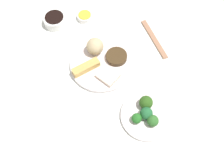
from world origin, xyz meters
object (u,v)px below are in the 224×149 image
object	(u,v)px
sauce_ramekin_hot_mustard	(85,17)
chopsticks_pair	(154,39)
soy_sauce_bowl	(55,20)
broccoli_plate	(147,116)
main_plate	(102,65)

from	to	relation	value
sauce_ramekin_hot_mustard	chopsticks_pair	bearing A→B (deg)	40.73
soy_sauce_bowl	chopsticks_pair	world-z (taller)	soy_sauce_bowl
broccoli_plate	soy_sauce_bowl	size ratio (longest dim) A/B	2.01
broccoli_plate	soy_sauce_bowl	bearing A→B (deg)	-167.39
main_plate	sauce_ramekin_hot_mustard	distance (m)	0.26
broccoli_plate	sauce_ramekin_hot_mustard	distance (m)	0.53
main_plate	chopsticks_pair	size ratio (longest dim) A/B	1.19
main_plate	broccoli_plate	distance (m)	0.28
main_plate	chopsticks_pair	bearing A→B (deg)	92.66
soy_sauce_bowl	chopsticks_pair	xyz separation A→B (m)	(0.28, 0.33, -0.02)
main_plate	soy_sauce_bowl	xyz separation A→B (m)	(-0.29, -0.08, 0.01)
broccoli_plate	chopsticks_pair	size ratio (longest dim) A/B	0.92
main_plate	sauce_ramekin_hot_mustard	world-z (taller)	sauce_ramekin_hot_mustard
soy_sauce_bowl	sauce_ramekin_hot_mustard	size ratio (longest dim) A/B	1.46
sauce_ramekin_hot_mustard	chopsticks_pair	size ratio (longest dim) A/B	0.31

